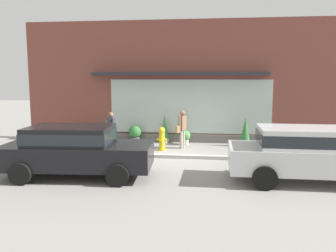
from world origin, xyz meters
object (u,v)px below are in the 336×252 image
object	(u,v)px
potted_plant_window_right	(135,133)
potted_plant_low_front	(106,131)
parked_car_black	(75,148)
potted_plant_window_center	(245,132)
potted_plant_near_hydrant	(82,132)
potted_plant_by_entrance	(289,138)
parked_car_silver	(312,151)
pedestrian_passerby	(111,129)
potted_plant_trailing_edge	(164,129)
pedestrian_with_handbag	(182,127)
potted_plant_corner_tall	(185,137)
fire_hydrant	(162,139)

from	to	relation	value
potted_plant_window_right	potted_plant_low_front	bearing A→B (deg)	175.16
parked_car_black	potted_plant_window_center	xyz separation A→B (m)	(5.29, 5.29, -0.26)
potted_plant_near_hydrant	potted_plant_by_entrance	world-z (taller)	potted_plant_near_hydrant
parked_car_silver	potted_plant_near_hydrant	size ratio (longest dim) A/B	6.11
potted_plant_window_center	parked_car_silver	bearing A→B (deg)	-75.36
pedestrian_passerby	potted_plant_trailing_edge	bearing A→B (deg)	-75.12
parked_car_black	potted_plant_trailing_edge	xyz separation A→B (m)	(1.81, 5.71, -0.24)
parked_car_black	potted_plant_by_entrance	bearing A→B (deg)	34.34
pedestrian_with_handbag	potted_plant_corner_tall	bearing A→B (deg)	-154.69
fire_hydrant	parked_car_silver	distance (m)	6.01
pedestrian_passerby	potted_plant_corner_tall	world-z (taller)	pedestrian_passerby
potted_plant_corner_tall	potted_plant_by_entrance	distance (m)	4.40
fire_hydrant	potted_plant_low_front	xyz separation A→B (m)	(-2.78, 1.66, 0.00)
potted_plant_window_center	potted_plant_corner_tall	size ratio (longest dim) A/B	1.96
fire_hydrant	parked_car_silver	size ratio (longest dim) A/B	0.20
pedestrian_passerby	potted_plant_window_center	bearing A→B (deg)	-108.60
potted_plant_low_front	pedestrian_passerby	bearing A→B (deg)	-68.47
fire_hydrant	potted_plant_trailing_edge	bearing A→B (deg)	94.38
pedestrian_with_handbag	potted_plant_near_hydrant	world-z (taller)	pedestrian_with_handbag
parked_car_silver	potted_plant_low_front	size ratio (longest dim) A/B	4.61
potted_plant_near_hydrant	potted_plant_window_center	bearing A→B (deg)	-1.82
fire_hydrant	potted_plant_low_front	size ratio (longest dim) A/B	0.93
pedestrian_passerby	potted_plant_low_front	size ratio (longest dim) A/B	1.57
potted_plant_window_center	potted_plant_trailing_edge	size ratio (longest dim) A/B	0.97
pedestrian_with_handbag	potted_plant_by_entrance	xyz separation A→B (m)	(4.46, 1.18, -0.57)
fire_hydrant	parked_car_silver	bearing A→B (deg)	-38.91
pedestrian_passerby	parked_car_silver	bearing A→B (deg)	-154.44
potted_plant_low_front	potted_plant_window_right	distance (m)	1.35
parked_car_silver	potted_plant_by_entrance	distance (m)	5.47
fire_hydrant	potted_plant_window_right	xyz separation A→B (m)	(-1.43, 1.55, -0.07)
fire_hydrant	potted_plant_by_entrance	size ratio (longest dim) A/B	1.55
fire_hydrant	potted_plant_near_hydrant	distance (m)	4.13
potted_plant_window_center	potted_plant_window_right	xyz separation A→B (m)	(-4.78, 0.28, -0.18)
potted_plant_near_hydrant	potted_plant_low_front	size ratio (longest dim) A/B	0.75
fire_hydrant	potted_plant_low_front	distance (m)	3.24
potted_plant_near_hydrant	parked_car_silver	bearing A→B (deg)	-31.71
parked_car_silver	potted_plant_corner_tall	xyz separation A→B (m)	(-3.84, 5.08, -0.52)
potted_plant_window_center	potted_plant_near_hydrant	size ratio (longest dim) A/B	1.60
potted_plant_low_front	potted_plant_trailing_edge	size ratio (longest dim) A/B	0.81
pedestrian_passerby	parked_car_silver	distance (m)	7.21
potted_plant_window_center	potted_plant_by_entrance	size ratio (longest dim) A/B	2.02
potted_plant_near_hydrant	potted_plant_window_right	xyz separation A→B (m)	(2.42, 0.05, -0.02)
potted_plant_by_entrance	potted_plant_trailing_edge	world-z (taller)	potted_plant_trailing_edge
parked_car_black	potted_plant_by_entrance	world-z (taller)	parked_car_black
potted_plant_near_hydrant	potted_plant_by_entrance	xyz separation A→B (m)	(9.07, 0.16, -0.10)
potted_plant_near_hydrant	potted_plant_trailing_edge	xyz separation A→B (m)	(3.72, 0.20, 0.18)
parked_car_silver	fire_hydrant	bearing A→B (deg)	141.51
parked_car_black	potted_plant_near_hydrant	distance (m)	5.85
parked_car_silver	potted_plant_window_right	xyz separation A→B (m)	(-6.10, 5.31, -0.47)
potted_plant_corner_tall	potted_plant_near_hydrant	bearing A→B (deg)	177.76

